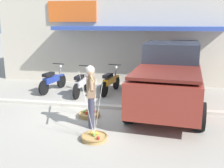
# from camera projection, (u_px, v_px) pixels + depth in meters

# --- Properties ---
(ground_plane) EXTENTS (90.00, 90.00, 0.00)m
(ground_plane) POSITION_uv_depth(u_px,v_px,m) (92.00, 115.00, 8.18)
(ground_plane) COLOR #9E998C
(sidewalk_curb) EXTENTS (20.00, 0.24, 0.10)m
(sidewalk_curb) POSITION_uv_depth(u_px,v_px,m) (98.00, 106.00, 8.84)
(sidewalk_curb) COLOR #BAB4A5
(sidewalk_curb) RESTS_ON ground
(fruit_vendor) EXTENTS (0.58, 1.54, 1.70)m
(fruit_vendor) POSITION_uv_depth(u_px,v_px,m) (91.00, 92.00, 7.01)
(fruit_vendor) COLOR #38384C
(fruit_vendor) RESTS_ON ground
(fruit_basket_left_side) EXTENTS (0.65, 0.65, 1.45)m
(fruit_basket_left_side) POSITION_uv_depth(u_px,v_px,m) (89.00, 114.00, 8.00)
(fruit_basket_left_side) COLOR #B2894C
(fruit_basket_left_side) RESTS_ON ground
(fruit_basket_right_side) EXTENTS (0.65, 0.65, 1.45)m
(fruit_basket_right_side) POSITION_uv_depth(u_px,v_px,m) (94.00, 137.00, 6.45)
(fruit_basket_right_side) COLOR #B2894C
(fruit_basket_right_side) RESTS_ON ground
(motorcycle_nearest_shop) EXTENTS (0.59, 1.80, 1.09)m
(motorcycle_nearest_shop) POSITION_uv_depth(u_px,v_px,m) (52.00, 81.00, 10.74)
(motorcycle_nearest_shop) COLOR black
(motorcycle_nearest_shop) RESTS_ON ground
(motorcycle_second_in_row) EXTENTS (0.54, 1.82, 1.09)m
(motorcycle_second_in_row) POSITION_uv_depth(u_px,v_px,m) (82.00, 83.00, 10.24)
(motorcycle_second_in_row) COLOR black
(motorcycle_second_in_row) RESTS_ON ground
(motorcycle_third_in_row) EXTENTS (0.59, 1.80, 1.09)m
(motorcycle_third_in_row) POSITION_uv_depth(u_px,v_px,m) (110.00, 82.00, 10.50)
(motorcycle_third_in_row) COLOR black
(motorcycle_third_in_row) RESTS_ON ground
(parked_truck) EXTENTS (2.54, 4.87, 2.10)m
(parked_truck) POSITION_uv_depth(u_px,v_px,m) (169.00, 78.00, 8.56)
(parked_truck) COLOR maroon
(parked_truck) RESTS_ON ground
(storefront_building) EXTENTS (13.00, 6.00, 4.20)m
(storefront_building) POSITION_uv_depth(u_px,v_px,m) (142.00, 34.00, 13.92)
(storefront_building) COLOR beige
(storefront_building) RESTS_ON ground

